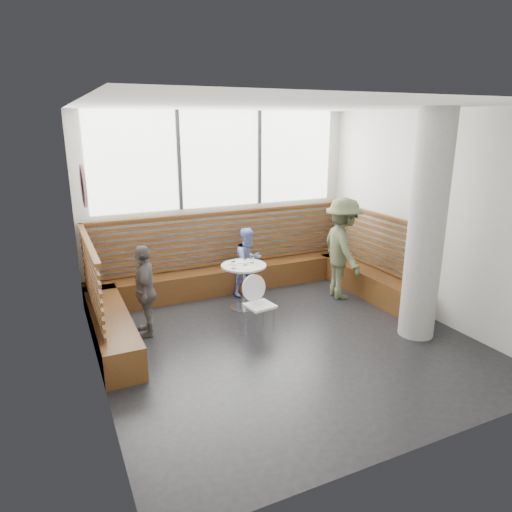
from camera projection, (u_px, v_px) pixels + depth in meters
name	position (u px, v px, depth m)	size (l,w,h in m)	color
room	(288.00, 232.00, 6.06)	(5.00, 5.00, 3.20)	silver
booth	(237.00, 277.00, 7.93)	(5.00, 2.50, 1.44)	#492B12
concrete_column	(426.00, 228.00, 6.28)	(0.50, 0.50, 3.20)	gray
wall_art	(83.00, 186.00, 5.21)	(0.50, 0.50, 0.03)	white
cafe_table	(244.00, 277.00, 7.51)	(0.74, 0.74, 0.76)	silver
cafe_chair	(258.00, 299.00, 6.73)	(0.40, 0.39, 0.84)	white
adult_man	(343.00, 249.00, 7.92)	(1.15, 0.66, 1.78)	#4B5035
child_back	(248.00, 262.00, 8.13)	(0.60, 0.46, 1.23)	#7887D0
child_left	(145.00, 291.00, 6.54)	(0.79, 0.33, 1.35)	#5B5753
plate_near	(232.00, 263.00, 7.52)	(0.18, 0.18, 0.01)	white
plate_far	(242.00, 262.00, 7.58)	(0.20, 0.20, 0.01)	white
glass_left	(233.00, 265.00, 7.26)	(0.07, 0.07, 0.11)	white
glass_mid	(245.00, 262.00, 7.43)	(0.06, 0.06, 0.10)	white
glass_right	(252.00, 259.00, 7.55)	(0.07, 0.07, 0.11)	white
menu_card	(250.00, 267.00, 7.32)	(0.22, 0.15, 0.00)	#A5C64C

